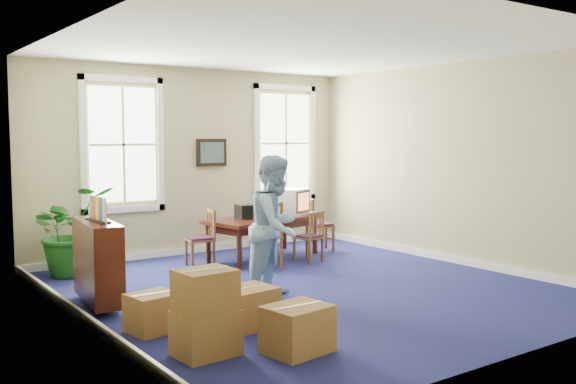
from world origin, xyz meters
TOP-DOWN VIEW (x-y plane):
  - floor at (0.00, 0.00)m, footprint 6.50×6.50m
  - ceiling at (0.00, 0.00)m, footprint 6.50×6.50m
  - wall_back at (0.00, 3.25)m, footprint 6.50×0.00m
  - wall_front at (0.00, -3.25)m, footprint 6.50×0.00m
  - wall_left at (-3.00, 0.00)m, footprint 0.00×6.50m
  - wall_right at (3.00, 0.00)m, footprint 0.00×6.50m
  - baseboard_back at (0.00, 3.22)m, footprint 6.00×0.04m
  - baseboard_left at (-2.97, 0.00)m, footprint 0.04×6.50m
  - baseboard_right at (2.97, 0.00)m, footprint 0.04×6.50m
  - window_left at (-1.30, 3.23)m, footprint 1.40×0.12m
  - window_right at (1.90, 3.23)m, footprint 1.40×0.12m
  - wall_picture at (0.30, 3.20)m, footprint 0.58×0.06m
  - conference_table at (0.69, 2.13)m, footprint 2.17×1.34m
  - crt_tv at (1.28, 2.18)m, footprint 0.67×0.69m
  - game_console at (1.56, 2.13)m, footprint 0.18×0.21m
  - equipment_bag at (0.46, 2.18)m, footprint 0.48×0.34m
  - chair_near_left at (0.27, 1.44)m, footprint 0.61×0.61m
  - chair_near_right at (1.10, 1.44)m, footprint 0.45×0.45m
  - chair_end_left at (-0.51, 2.13)m, footprint 0.46×0.46m
  - chair_end_right at (1.88, 2.13)m, footprint 0.53×0.53m
  - man at (-0.61, -0.13)m, footprint 1.10×1.01m
  - credenza at (-2.60, 0.73)m, footprint 0.48×1.24m
  - brochure_rack at (-2.58, 0.73)m, footprint 0.38×0.71m
  - potted_plant at (-2.33, 2.66)m, footprint 1.39×1.28m
  - cardboard_boxes at (-2.16, -1.45)m, footprint 1.69×1.69m

SIDE VIEW (x-z plane):
  - floor at x=0.00m, z-range 0.00..0.00m
  - baseboard_back at x=0.00m, z-range 0.00..0.12m
  - baseboard_left at x=-2.97m, z-range 0.00..0.12m
  - baseboard_right at x=2.97m, z-range 0.00..0.12m
  - conference_table at x=0.69m, z-range 0.00..0.69m
  - chair_near_right at x=1.10m, z-range 0.00..0.84m
  - cardboard_boxes at x=-2.16m, z-range 0.00..0.85m
  - chair_end_left at x=-0.51m, z-range 0.00..0.89m
  - chair_end_right at x=1.88m, z-range 0.00..0.94m
  - credenza at x=-2.60m, z-range 0.00..0.95m
  - chair_near_left at x=0.27m, z-range 0.00..1.04m
  - potted_plant at x=-2.33m, z-range 0.00..1.31m
  - game_console at x=1.56m, z-range 0.69..0.74m
  - equipment_bag at x=0.46m, z-range 0.69..0.92m
  - man at x=-0.61m, z-range 0.00..1.80m
  - crt_tv at x=1.28m, z-range 0.69..1.14m
  - brochure_rack at x=-2.58m, z-range 0.95..1.27m
  - wall_back at x=0.00m, z-range -1.65..4.85m
  - wall_front at x=0.00m, z-range -1.65..4.85m
  - wall_left at x=-3.00m, z-range -1.65..4.85m
  - wall_right at x=3.00m, z-range -1.65..4.85m
  - wall_picture at x=0.30m, z-range 1.51..1.99m
  - window_left at x=-1.30m, z-range 0.80..3.00m
  - window_right at x=1.90m, z-range 0.80..3.00m
  - ceiling at x=0.00m, z-range 3.20..3.20m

